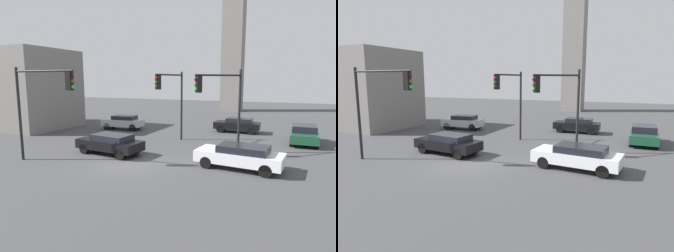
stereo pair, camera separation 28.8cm
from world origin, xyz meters
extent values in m
plane|color=#424244|center=(0.00, 0.00, 0.00)|extent=(109.04, 109.04, 0.00)
cylinder|color=black|center=(5.35, 5.26, 2.71)|extent=(0.16, 0.16, 5.42)
cylinder|color=black|center=(4.21, 4.15, 5.04)|extent=(2.37, 2.32, 0.12)
cube|color=black|center=(3.25, 3.21, 4.49)|extent=(0.45, 0.45, 1.00)
sphere|color=#4C0F0C|center=(3.11, 3.07, 4.79)|extent=(0.20, 0.20, 0.20)
sphere|color=#594714|center=(3.11, 3.07, 4.49)|extent=(0.20, 0.20, 0.20)
sphere|color=green|center=(3.11, 3.07, 4.19)|extent=(0.20, 0.20, 0.20)
cylinder|color=black|center=(-6.14, -1.74, 2.74)|extent=(0.16, 0.16, 5.47)
cylinder|color=black|center=(-4.18, -1.59, 5.23)|extent=(3.92, 0.43, 0.12)
cube|color=black|center=(-2.47, -1.46, 4.68)|extent=(0.34, 0.34, 1.00)
sphere|color=#4C0F0C|center=(-2.27, -1.44, 4.98)|extent=(0.20, 0.20, 0.20)
sphere|color=#594714|center=(-2.27, -1.44, 4.68)|extent=(0.20, 0.20, 0.20)
sphere|color=green|center=(-2.27, -1.44, 4.38)|extent=(0.20, 0.20, 0.20)
cylinder|color=black|center=(0.39, 7.67, 2.70)|extent=(0.16, 0.16, 5.40)
cylinder|color=black|center=(-0.02, 6.22, 5.14)|extent=(0.93, 2.94, 0.12)
cube|color=black|center=(-0.36, 5.01, 4.59)|extent=(0.39, 0.39, 1.00)
sphere|color=red|center=(-0.42, 4.81, 4.89)|extent=(0.20, 0.20, 0.20)
sphere|color=#594714|center=(-0.42, 4.81, 4.59)|extent=(0.20, 0.20, 0.20)
sphere|color=#14471E|center=(-0.42, 4.81, 4.29)|extent=(0.20, 0.20, 0.20)
cube|color=black|center=(3.81, 12.92, 0.65)|extent=(4.08, 1.81, 0.61)
cube|color=black|center=(4.02, 12.93, 1.12)|extent=(2.30, 1.57, 0.42)
cylinder|color=black|center=(2.45, 12.19, 0.34)|extent=(0.69, 0.33, 0.69)
cylinder|color=black|center=(2.43, 13.61, 0.34)|extent=(0.69, 0.33, 0.69)
cylinder|color=black|center=(5.20, 12.24, 0.34)|extent=(0.69, 0.33, 0.69)
cylinder|color=black|center=(5.18, 13.66, 0.34)|extent=(0.69, 0.33, 0.69)
cube|color=#19472D|center=(9.36, 10.11, 0.60)|extent=(1.91, 4.22, 0.61)
cube|color=black|center=(9.36, 10.32, 1.13)|extent=(1.68, 2.36, 0.53)
cylinder|color=black|center=(10.15, 8.68, 0.29)|extent=(0.34, 0.59, 0.59)
cylinder|color=black|center=(8.59, 8.67, 0.29)|extent=(0.34, 0.59, 0.59)
cylinder|color=black|center=(10.13, 11.54, 0.29)|extent=(0.34, 0.59, 0.59)
cylinder|color=black|center=(8.58, 11.54, 0.29)|extent=(0.34, 0.59, 0.59)
cube|color=black|center=(-2.16, 1.52, 0.64)|extent=(4.53, 2.18, 0.59)
cube|color=black|center=(-1.94, 1.50, 1.10)|extent=(2.59, 1.78, 0.43)
cylinder|color=black|center=(-3.71, 0.94, 0.34)|extent=(0.71, 0.38, 0.69)
cylinder|color=black|center=(-3.57, 2.38, 0.34)|extent=(0.71, 0.38, 0.69)
cylinder|color=black|center=(-0.74, 0.65, 0.34)|extent=(0.71, 0.38, 0.69)
cylinder|color=black|center=(-0.60, 2.10, 0.34)|extent=(0.71, 0.38, 0.69)
cube|color=#ADB2B7|center=(-6.67, 9.96, 0.68)|extent=(4.12, 2.06, 0.65)
cube|color=black|center=(-6.47, 9.99, 1.17)|extent=(2.37, 1.66, 0.42)
cylinder|color=black|center=(-7.93, 9.15, 0.35)|extent=(0.73, 0.37, 0.70)
cylinder|color=black|center=(-8.08, 10.46, 0.35)|extent=(0.73, 0.37, 0.70)
cylinder|color=black|center=(-5.26, 9.46, 0.35)|extent=(0.73, 0.37, 0.70)
cylinder|color=black|center=(-5.41, 10.77, 0.35)|extent=(0.73, 0.37, 0.70)
cube|color=silver|center=(6.05, 1.79, 0.63)|extent=(4.71, 2.28, 0.61)
cube|color=black|center=(6.27, 1.77, 1.10)|extent=(2.69, 1.87, 0.41)
cylinder|color=black|center=(4.43, 1.17, 0.33)|extent=(0.68, 0.40, 0.66)
cylinder|color=black|center=(4.57, 2.70, 0.33)|extent=(0.68, 0.40, 0.66)
cylinder|color=black|center=(7.52, 0.89, 0.33)|extent=(0.68, 0.40, 0.66)
cylinder|color=black|center=(7.66, 2.41, 0.33)|extent=(0.68, 0.40, 0.66)
cube|color=gray|center=(-17.33, 7.33, 3.86)|extent=(10.51, 7.19, 7.73)
cube|color=gray|center=(-0.81, 32.53, 14.58)|extent=(3.09, 3.09, 29.16)
camera|label=1|loc=(8.68, -13.36, 4.67)|focal=30.50mm
camera|label=2|loc=(8.94, -13.24, 4.67)|focal=30.50mm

